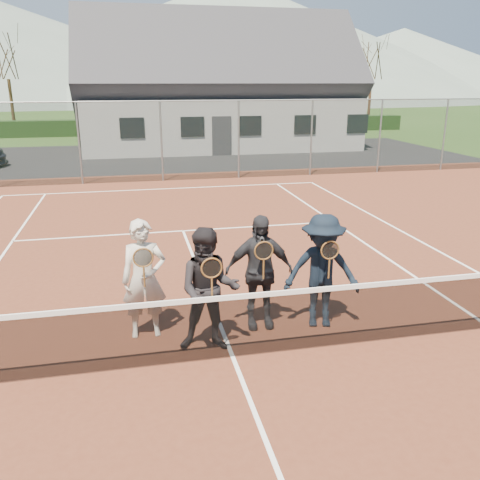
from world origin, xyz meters
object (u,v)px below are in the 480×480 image
(clubhouse, at_px, (217,76))
(player_a, at_px, (144,279))
(player_b, at_px, (209,290))
(tennis_net, at_px, (233,324))
(player_c, at_px, (259,272))
(player_d, at_px, (322,271))

(clubhouse, height_order, player_a, clubhouse)
(player_b, bearing_deg, tennis_net, -50.97)
(tennis_net, bearing_deg, player_a, 140.46)
(player_a, bearing_deg, player_b, -35.03)
(player_c, bearing_deg, clubhouse, 81.61)
(player_a, distance_m, player_d, 2.69)
(player_c, distance_m, player_d, 0.97)
(player_a, bearing_deg, player_c, -2.14)
(tennis_net, bearing_deg, player_c, 55.90)
(player_b, height_order, player_d, same)
(clubhouse, height_order, player_b, clubhouse)
(tennis_net, distance_m, clubhouse, 24.57)
(clubhouse, bearing_deg, player_a, -102.56)
(tennis_net, relative_size, player_d, 6.49)
(tennis_net, bearing_deg, player_d, 24.18)
(tennis_net, distance_m, player_c, 1.12)
(tennis_net, xyz_separation_m, player_c, (0.59, 0.87, 0.38))
(clubhouse, distance_m, player_a, 23.82)
(player_c, xyz_separation_m, player_d, (0.95, -0.18, -0.00))
(clubhouse, relative_size, player_d, 8.67)
(tennis_net, xyz_separation_m, clubhouse, (4.00, 24.00, 3.45))
(player_a, height_order, player_d, same)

